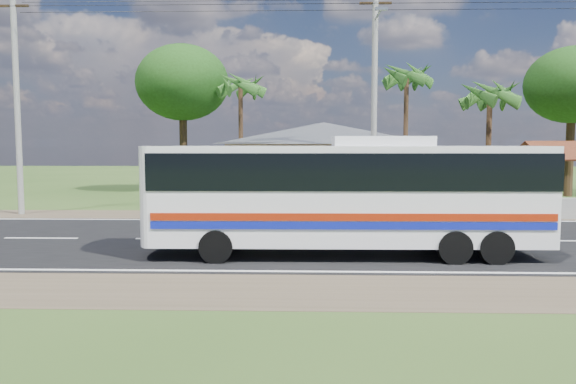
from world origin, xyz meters
The scene contains 12 objects.
ground centered at (0.00, 0.00, 0.00)m, with size 120.00×120.00×0.00m, color #294418.
road centered at (0.00, 0.00, 0.01)m, with size 120.00×16.00×0.03m.
house centered at (1.00, 13.00, 2.64)m, with size 12.40×10.00×5.00m.
utility_poles centered at (2.67, 6.49, 5.77)m, with size 32.80×2.22×11.00m.
palm_near centered at (9.50, 11.00, 5.71)m, with size 2.80×2.80×6.70m.
palm_mid centered at (6.00, 15.50, 7.16)m, with size 2.80×2.80×8.20m.
palm_far centered at (-4.00, 16.00, 6.68)m, with size 2.80×2.80×7.70m.
tree_behind_house centered at (-8.00, 18.00, 7.12)m, with size 6.00×6.00×9.61m.
tree_behind_shed centered at (16.00, 16.00, 6.68)m, with size 5.60×5.60×9.02m.
coach_bus centered at (1.22, -2.61, 1.96)m, with size 11.09×2.52×3.43m.
motorcycle centered at (3.83, 6.92, 0.48)m, with size 0.64×1.83×0.96m, color black.
person centered at (9.17, 5.25, 0.76)m, with size 0.55×0.36×1.51m, color #1C399A.
Camera 1 is at (-0.04, -18.56, 3.24)m, focal length 35.00 mm.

